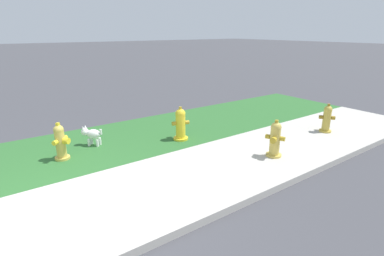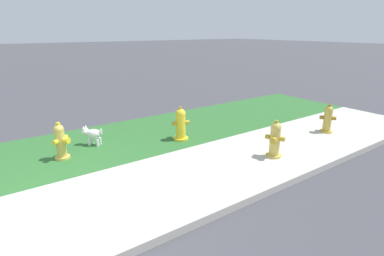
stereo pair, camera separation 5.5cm
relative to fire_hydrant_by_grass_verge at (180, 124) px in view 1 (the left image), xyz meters
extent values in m
plane|color=#424247|center=(-3.07, -1.60, -0.37)|extent=(120.00, 120.00, 0.00)
cube|color=#BCB7AD|center=(-3.07, -1.60, -0.36)|extent=(18.00, 2.13, 0.01)
cube|color=#2D662D|center=(-3.07, 0.78, -0.36)|extent=(18.00, 2.64, 0.01)
cylinder|color=yellow|center=(0.00, 0.00, -0.34)|extent=(0.34, 0.34, 0.05)
cylinder|color=yellow|center=(0.00, 0.00, -0.04)|extent=(0.22, 0.22, 0.56)
sphere|color=yellow|center=(0.00, 0.00, 0.24)|extent=(0.23, 0.23, 0.23)
cube|color=#B29323|center=(0.00, 0.00, 0.37)|extent=(0.07, 0.07, 0.06)
cylinder|color=#B29323|center=(-0.15, 0.04, 0.03)|extent=(0.11, 0.11, 0.09)
cylinder|color=#B29323|center=(0.15, -0.05, 0.03)|extent=(0.11, 0.11, 0.09)
cylinder|color=#B29323|center=(0.05, 0.15, 0.03)|extent=(0.14, 0.13, 0.12)
cylinder|color=gold|center=(3.17, -1.63, -0.34)|extent=(0.28, 0.28, 0.05)
cylinder|color=gold|center=(3.17, -1.63, -0.06)|extent=(0.18, 0.18, 0.52)
sphere|color=gold|center=(3.17, -1.63, 0.20)|extent=(0.19, 0.19, 0.19)
cube|color=olive|center=(3.17, -1.63, 0.31)|extent=(0.08, 0.08, 0.06)
cylinder|color=olive|center=(3.08, -1.52, 0.00)|extent=(0.13, 0.13, 0.09)
cylinder|color=olive|center=(3.25, -1.74, 0.00)|extent=(0.13, 0.13, 0.09)
cylinder|color=olive|center=(3.28, -1.55, 0.00)|extent=(0.15, 0.16, 0.12)
cylinder|color=gold|center=(0.96, -1.88, -0.34)|extent=(0.30, 0.30, 0.05)
cylinder|color=gold|center=(0.96, -1.88, -0.04)|extent=(0.19, 0.19, 0.55)
sphere|color=gold|center=(0.96, -1.88, 0.23)|extent=(0.20, 0.20, 0.20)
cube|color=#B29323|center=(0.96, -1.88, 0.35)|extent=(0.08, 0.08, 0.06)
cylinder|color=#B29323|center=(1.03, -2.00, 0.02)|extent=(0.12, 0.12, 0.09)
cylinder|color=#B29323|center=(0.90, -1.75, 0.02)|extent=(0.12, 0.12, 0.09)
cylinder|color=#B29323|center=(0.83, -1.94, 0.02)|extent=(0.14, 0.15, 0.12)
cylinder|color=gold|center=(-2.47, 0.43, -0.34)|extent=(0.28, 0.28, 0.05)
cylinder|color=gold|center=(-2.47, 0.43, -0.05)|extent=(0.18, 0.18, 0.55)
sphere|color=gold|center=(-2.47, 0.43, 0.23)|extent=(0.19, 0.19, 0.19)
cube|color=yellow|center=(-2.47, 0.43, 0.34)|extent=(0.08, 0.08, 0.06)
cylinder|color=yellow|center=(-2.36, 0.51, 0.02)|extent=(0.13, 0.13, 0.09)
cylinder|color=yellow|center=(-2.57, 0.34, 0.02)|extent=(0.13, 0.13, 0.09)
cylinder|color=yellow|center=(-2.38, 0.32, 0.02)|extent=(0.16, 0.15, 0.12)
ellipsoid|color=white|center=(-1.72, 0.78, -0.11)|extent=(0.36, 0.37, 0.20)
sphere|color=white|center=(-1.86, 0.92, -0.07)|extent=(0.16, 0.16, 0.16)
sphere|color=black|center=(-1.91, 0.98, -0.08)|extent=(0.03, 0.03, 0.03)
cone|color=white|center=(-1.90, 0.90, 0.03)|extent=(0.08, 0.08, 0.07)
cone|color=white|center=(-1.83, 0.96, 0.03)|extent=(0.08, 0.08, 0.07)
cylinder|color=white|center=(-1.83, 0.81, -0.29)|extent=(0.06, 0.06, 0.16)
cylinder|color=white|center=(-1.75, 0.89, -0.29)|extent=(0.06, 0.06, 0.16)
cylinder|color=white|center=(-1.70, 0.67, -0.29)|extent=(0.06, 0.06, 0.16)
cylinder|color=white|center=(-1.61, 0.74, -0.29)|extent=(0.06, 0.06, 0.16)
cylinder|color=white|center=(-1.60, 0.65, -0.05)|extent=(0.05, 0.05, 0.11)
camera|label=1|loc=(-3.53, -5.37, 2.02)|focal=28.00mm
camera|label=2|loc=(-3.49, -5.40, 2.02)|focal=28.00mm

